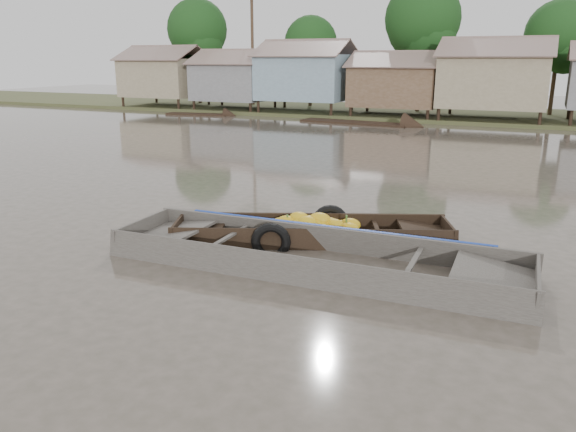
% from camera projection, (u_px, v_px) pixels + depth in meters
% --- Properties ---
extents(ground, '(120.00, 120.00, 0.00)m').
position_uv_depth(ground, '(232.00, 263.00, 11.68)').
color(ground, '#4A4438').
rests_on(ground, ground).
extents(riverbank, '(120.00, 12.47, 10.22)m').
position_uv_depth(riverbank, '(506.00, 73.00, 37.61)').
color(riverbank, '#384723').
rests_on(riverbank, ground).
extents(banana_boat, '(6.52, 3.86, 0.93)m').
position_uv_depth(banana_boat, '(308.00, 232.00, 13.06)').
color(banana_boat, black).
rests_on(banana_boat, ground).
extents(viewer_boat, '(8.60, 2.43, 0.69)m').
position_uv_depth(viewer_boat, '(315.00, 262.00, 11.45)').
color(viewer_boat, '#3C3833').
rests_on(viewer_boat, ground).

